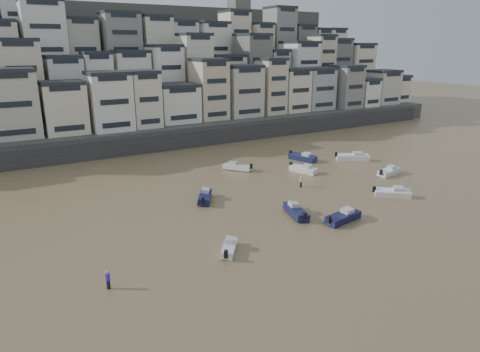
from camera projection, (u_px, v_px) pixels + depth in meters
ground at (417, 336)px, 31.51m from camera, size 400.00×400.00×0.00m
harbor_wall at (186, 139)px, 89.40m from camera, size 140.00×3.00×3.50m
hillside at (144, 73)px, 121.21m from camera, size 141.04×66.00×50.00m
boat_a at (343, 216)px, 51.65m from camera, size 5.89×2.75×1.54m
boat_b at (393, 192)px, 60.11m from camera, size 5.24×4.77×1.46m
boat_c at (296, 210)px, 53.46m from camera, size 3.12×5.74×1.49m
boat_d at (389, 171)px, 70.28m from camera, size 5.61×2.85×1.46m
boat_e at (303, 168)px, 71.69m from camera, size 3.30×5.51×1.43m
boat_f at (205, 196)px, 58.59m from camera, size 4.30×5.55×1.48m
boat_g at (353, 156)px, 79.00m from camera, size 6.54×5.31×1.76m
boat_h at (237, 166)px, 73.08m from camera, size 4.68×5.31×1.46m
boat_i at (303, 156)px, 79.09m from camera, size 3.64×6.20×1.61m
boat_j at (229, 247)px, 44.12m from camera, size 3.74×4.30×1.18m
person_blue at (108, 280)px, 37.34m from camera, size 0.44×0.44×1.74m
person_pink at (301, 182)px, 64.19m from camera, size 0.44×0.44×1.74m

